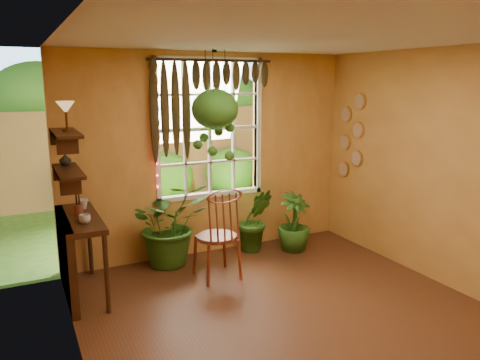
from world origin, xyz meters
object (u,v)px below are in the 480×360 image
at_px(counter_ledge, 71,249).
at_px(potted_plant_left, 170,223).
at_px(hanging_basket, 215,115).
at_px(windsor_chair, 218,248).
at_px(potted_plant_mid, 255,220).

bearing_deg(counter_ledge, potted_plant_left, 19.28).
distance_m(potted_plant_left, hanging_basket, 1.49).
bearing_deg(windsor_chair, potted_plant_left, 116.79).
distance_m(windsor_chair, hanging_basket, 1.65).
xyz_separation_m(windsor_chair, hanging_basket, (0.22, 0.57, 1.53)).
bearing_deg(counter_ledge, hanging_basket, 10.14).
height_order(windsor_chair, potted_plant_mid, windsor_chair).
relative_size(windsor_chair, potted_plant_mid, 1.46).
height_order(potted_plant_left, potted_plant_mid, potted_plant_left).
bearing_deg(hanging_basket, potted_plant_mid, 5.42).
xyz_separation_m(potted_plant_left, potted_plant_mid, (1.20, -0.05, -0.11)).
bearing_deg(potted_plant_left, windsor_chair, -60.98).
bearing_deg(windsor_chair, counter_ledge, 169.36).
bearing_deg(windsor_chair, potted_plant_mid, 35.00).
bearing_deg(hanging_basket, potted_plant_left, 169.81).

